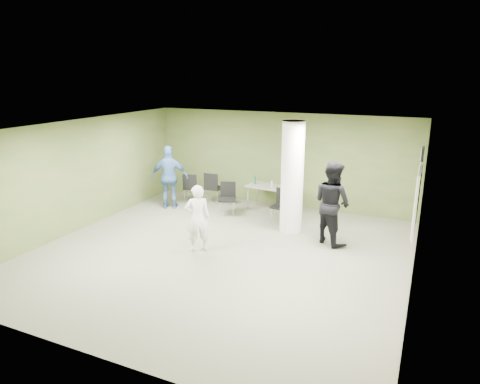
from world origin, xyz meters
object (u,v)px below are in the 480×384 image
at_px(folding_table, 273,188).
at_px(man_blue, 170,177).
at_px(woman_white, 198,218).
at_px(chair_back_left, 191,186).
at_px(man_black, 332,203).

distance_m(folding_table, man_blue, 3.04).
bearing_deg(woman_white, folding_table, -133.33).
distance_m(folding_table, chair_back_left, 2.60).
relative_size(folding_table, man_blue, 0.85).
height_order(folding_table, man_black, man_black).
xyz_separation_m(man_black, man_blue, (-4.96, 0.74, -0.05)).
relative_size(woman_white, man_blue, 0.82).
relative_size(folding_table, man_black, 0.81).
relative_size(chair_back_left, man_blue, 0.49).
height_order(man_black, man_blue, man_black).
bearing_deg(man_blue, folding_table, 175.58).
xyz_separation_m(folding_table, man_black, (2.10, -1.74, 0.31)).
xyz_separation_m(woman_white, man_blue, (-2.33, 2.44, 0.17)).
distance_m(man_black, man_blue, 5.02).
bearing_deg(folding_table, woman_white, -91.51).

